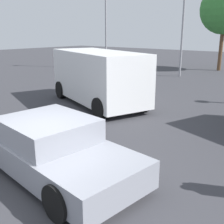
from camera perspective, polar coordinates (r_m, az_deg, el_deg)
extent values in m
plane|color=#38383D|center=(6.01, -12.25, -13.44)|extent=(80.00, 80.00, 0.00)
cube|color=gray|center=(6.16, -12.08, -8.20)|extent=(4.45, 2.20, 0.54)
cube|color=gray|center=(6.05, -12.88, -3.46)|extent=(1.96, 1.80, 0.48)
cube|color=slate|center=(5.38, -8.04, -5.69)|extent=(0.22, 1.50, 0.41)
cube|color=slate|center=(6.76, -16.70, -1.66)|extent=(0.22, 1.50, 0.41)
cylinder|color=black|center=(5.68, 3.42, -11.27)|extent=(0.66, 0.29, 0.64)
cylinder|color=black|center=(4.74, -10.94, -17.59)|extent=(0.66, 0.29, 0.64)
cylinder|color=black|center=(7.75, -12.65, -3.97)|extent=(0.66, 0.29, 0.64)
cube|color=white|center=(11.49, -2.86, 7.39)|extent=(5.30, 3.53, 1.94)
cube|color=slate|center=(9.37, 4.09, 8.04)|extent=(0.62, 1.60, 0.78)
cylinder|color=black|center=(10.60, 6.43, 2.09)|extent=(0.80, 0.49, 0.76)
cylinder|color=black|center=(9.62, -2.58, 0.73)|extent=(0.80, 0.49, 0.76)
cylinder|color=black|center=(13.68, -2.96, 5.35)|extent=(0.80, 0.49, 0.76)
cylinder|color=black|center=(12.94, -10.37, 4.48)|extent=(0.80, 0.49, 0.76)
cylinder|color=gray|center=(23.07, -1.25, 17.78)|extent=(0.14, 0.14, 7.22)
cylinder|color=gray|center=(19.40, 14.16, 15.91)|extent=(0.14, 0.14, 6.04)
cylinder|color=brown|center=(23.43, 21.23, 11.71)|extent=(0.28, 0.28, 3.14)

